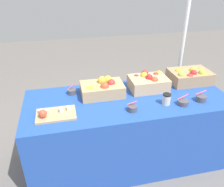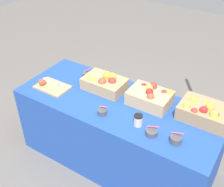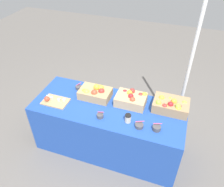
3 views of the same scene
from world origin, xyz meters
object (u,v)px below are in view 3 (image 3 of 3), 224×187
(sample_bowl_extra, at_px, (139,126))
(coffee_cup, at_px, (128,118))
(sample_bowl_near, at_px, (157,128))
(apple_crate_middle, at_px, (131,99))
(sample_bowl_mid, at_px, (79,87))
(sample_bowl_far, at_px, (100,116))
(tent_pole, at_px, (189,68))
(apple_crate_right, at_px, (95,93))
(apple_crate_left, at_px, (171,105))
(cutting_board_front, at_px, (54,101))

(sample_bowl_extra, distance_m, coffee_cup, 0.15)
(sample_bowl_near, height_order, sample_bowl_extra, sample_bowl_near)
(apple_crate_middle, relative_size, sample_bowl_mid, 3.69)
(apple_crate_middle, distance_m, sample_bowl_extra, 0.41)
(sample_bowl_far, bearing_deg, tent_pole, 44.25)
(apple_crate_right, distance_m, tent_pole, 1.23)
(sample_bowl_near, distance_m, tent_pole, 0.92)
(apple_crate_left, bearing_deg, sample_bowl_far, -151.97)
(sample_bowl_far, xyz_separation_m, coffee_cup, (0.32, 0.04, 0.03))
(apple_crate_left, distance_m, sample_bowl_far, 0.86)
(sample_bowl_mid, height_order, sample_bowl_far, sample_bowl_mid)
(apple_crate_right, height_order, coffee_cup, apple_crate_right)
(apple_crate_left, height_order, coffee_cup, apple_crate_left)
(apple_crate_right, bearing_deg, apple_crate_left, 4.32)
(sample_bowl_mid, height_order, sample_bowl_extra, sample_bowl_mid)
(apple_crate_middle, relative_size, sample_bowl_near, 3.65)
(coffee_cup, bearing_deg, cutting_board_front, 178.23)
(cutting_board_front, height_order, sample_bowl_mid, sample_bowl_mid)
(sample_bowl_far, bearing_deg, cutting_board_front, 174.03)
(sample_bowl_near, bearing_deg, cutting_board_front, 177.90)
(sample_bowl_far, distance_m, coffee_cup, 0.33)
(tent_pole, bearing_deg, sample_bowl_mid, -162.20)
(apple_crate_middle, distance_m, coffee_cup, 0.32)
(apple_crate_middle, height_order, sample_bowl_mid, apple_crate_middle)
(apple_crate_right, relative_size, tent_pole, 0.18)
(cutting_board_front, bearing_deg, sample_bowl_near, -2.10)
(sample_bowl_extra, xyz_separation_m, tent_pole, (0.41, 0.86, 0.34))
(tent_pole, bearing_deg, apple_crate_left, -105.26)
(cutting_board_front, height_order, tent_pole, tent_pole)
(sample_bowl_extra, relative_size, tent_pole, 0.05)
(apple_crate_right, height_order, sample_bowl_near, apple_crate_right)
(cutting_board_front, xyz_separation_m, sample_bowl_far, (0.65, -0.07, 0.01))
(apple_crate_left, bearing_deg, tent_pole, 74.74)
(sample_bowl_mid, relative_size, tent_pole, 0.05)
(apple_crate_middle, distance_m, sample_bowl_far, 0.45)
(apple_crate_middle, relative_size, tent_pole, 0.17)
(apple_crate_right, relative_size, coffee_cup, 3.90)
(apple_crate_left, distance_m, sample_bowl_mid, 1.23)
(apple_crate_right, relative_size, sample_bowl_near, 3.94)
(cutting_board_front, bearing_deg, sample_bowl_far, -5.97)
(sample_bowl_extra, bearing_deg, sample_bowl_far, 179.59)
(sample_bowl_mid, height_order, tent_pole, tent_pole)
(sample_bowl_far, height_order, tent_pole, tent_pole)
(sample_bowl_near, xyz_separation_m, coffee_cup, (-0.33, 0.02, 0.02))
(apple_crate_middle, height_order, sample_bowl_near, apple_crate_middle)
(sample_bowl_mid, relative_size, sample_bowl_extra, 1.01)
(apple_crate_right, xyz_separation_m, sample_bowl_near, (0.86, -0.31, -0.04))
(sample_bowl_far, bearing_deg, sample_bowl_extra, -0.41)
(apple_crate_left, distance_m, sample_bowl_near, 0.40)
(apple_crate_left, xyz_separation_m, cutting_board_front, (-1.41, -0.33, -0.05))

